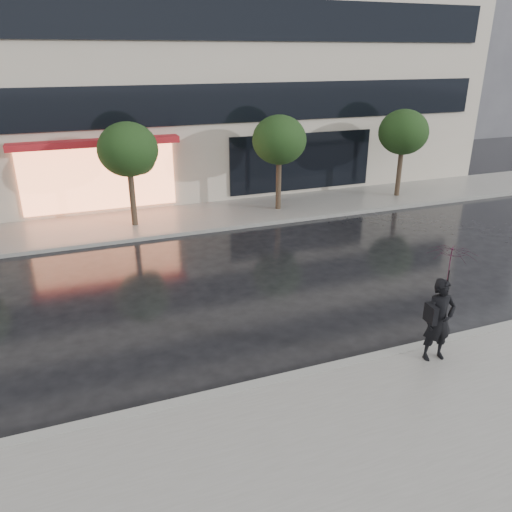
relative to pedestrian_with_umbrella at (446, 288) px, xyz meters
name	(u,v)px	position (x,y,z in m)	size (l,w,h in m)	color
ground	(329,343)	(-1.78, 1.50, -1.79)	(120.00, 120.00, 0.00)	black
sidewalk_near	(418,433)	(-1.78, -1.75, -1.73)	(60.00, 4.50, 0.12)	slate
sidewalk_far	(208,216)	(-1.78, 11.75, -1.73)	(60.00, 3.50, 0.12)	slate
curb_near	(351,363)	(-1.78, 0.50, -1.72)	(60.00, 0.25, 0.14)	gray
curb_far	(221,229)	(-1.78, 10.00, -1.72)	(60.00, 0.25, 0.14)	gray
bg_building_right	(449,30)	(24.22, 29.50, 6.21)	(12.00, 12.00, 16.00)	#4C4C54
tree_mid_west	(130,151)	(-4.71, 11.53, 1.14)	(2.20, 2.20, 3.99)	#33261C
tree_mid_east	(280,142)	(1.29, 11.53, 1.14)	(2.20, 2.20, 3.99)	#33261C
tree_far_east	(404,134)	(7.29, 11.53, 1.14)	(2.20, 2.20, 3.99)	#33261C
pedestrian_with_umbrella	(446,288)	(0.00, 0.00, 0.00)	(1.09, 1.11, 2.58)	black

